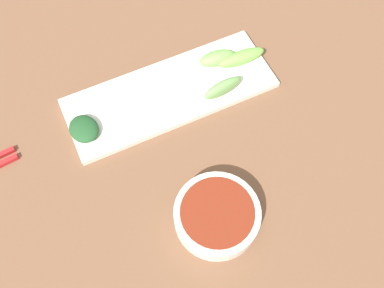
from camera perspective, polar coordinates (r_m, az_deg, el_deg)
tabletop at (r=0.73m, az=-2.90°, el=1.58°), size 2.10×2.10×0.02m
sauce_bowl at (r=0.64m, az=3.53°, el=-9.54°), size 0.13×0.13×0.04m
serving_plate at (r=0.75m, az=-2.98°, el=6.90°), size 0.13×0.37×0.01m
broccoli_stalk_0 at (r=0.78m, az=6.70°, el=11.56°), size 0.03×0.09×0.02m
broccoli_stalk_1 at (r=0.77m, az=3.38°, el=11.52°), size 0.04×0.07×0.03m
broccoli_stalk_2 at (r=0.73m, az=4.20°, el=7.59°), size 0.03×0.08×0.03m
broccoli_leafy_3 at (r=0.72m, az=-14.42°, el=2.01°), size 0.06×0.06×0.02m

